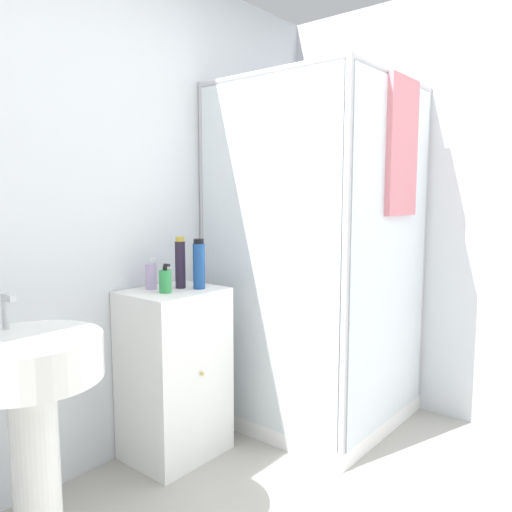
{
  "coord_description": "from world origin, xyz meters",
  "views": [
    {
      "loc": [
        -1.3,
        -0.41,
        1.32
      ],
      "look_at": [
        0.52,
        1.09,
        1.04
      ],
      "focal_mm": 35.0,
      "sensor_mm": 36.0,
      "label": 1
    }
  ],
  "objects_px": {
    "sink": "(32,399)",
    "shampoo_bottle_tall_black": "(180,263)",
    "soap_dispenser": "(165,281)",
    "shampoo_bottle_blue": "(199,264)",
    "lotion_bottle_white": "(151,276)"
  },
  "relations": [
    {
      "from": "shampoo_bottle_tall_black",
      "to": "lotion_bottle_white",
      "type": "relative_size",
      "value": 1.63
    },
    {
      "from": "shampoo_bottle_blue",
      "to": "sink",
      "type": "bearing_deg",
      "value": -170.83
    },
    {
      "from": "sink",
      "to": "shampoo_bottle_tall_black",
      "type": "xyz_separation_m",
      "value": [
        0.9,
        0.24,
        0.36
      ]
    },
    {
      "from": "soap_dispenser",
      "to": "shampoo_bottle_blue",
      "type": "xyz_separation_m",
      "value": [
        0.18,
        -0.05,
        0.07
      ]
    },
    {
      "from": "sink",
      "to": "shampoo_bottle_blue",
      "type": "bearing_deg",
      "value": 9.17
    },
    {
      "from": "soap_dispenser",
      "to": "shampoo_bottle_tall_black",
      "type": "relative_size",
      "value": 0.54
    },
    {
      "from": "sink",
      "to": "soap_dispenser",
      "type": "relative_size",
      "value": 6.89
    },
    {
      "from": "soap_dispenser",
      "to": "shampoo_bottle_blue",
      "type": "distance_m",
      "value": 0.2
    },
    {
      "from": "soap_dispenser",
      "to": "shampoo_bottle_tall_black",
      "type": "xyz_separation_m",
      "value": [
        0.13,
        0.04,
        0.07
      ]
    },
    {
      "from": "shampoo_bottle_tall_black",
      "to": "shampoo_bottle_blue",
      "type": "xyz_separation_m",
      "value": [
        0.05,
        -0.09,
        -0.0
      ]
    },
    {
      "from": "shampoo_bottle_tall_black",
      "to": "lotion_bottle_white",
      "type": "bearing_deg",
      "value": 143.33
    },
    {
      "from": "shampoo_bottle_tall_black",
      "to": "sink",
      "type": "bearing_deg",
      "value": -165.1
    },
    {
      "from": "soap_dispenser",
      "to": "lotion_bottle_white",
      "type": "xyz_separation_m",
      "value": [
        0.01,
        0.13,
        0.01
      ]
    },
    {
      "from": "shampoo_bottle_tall_black",
      "to": "lotion_bottle_white",
      "type": "height_order",
      "value": "shampoo_bottle_tall_black"
    },
    {
      "from": "shampoo_bottle_blue",
      "to": "lotion_bottle_white",
      "type": "relative_size",
      "value": 1.57
    }
  ]
}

